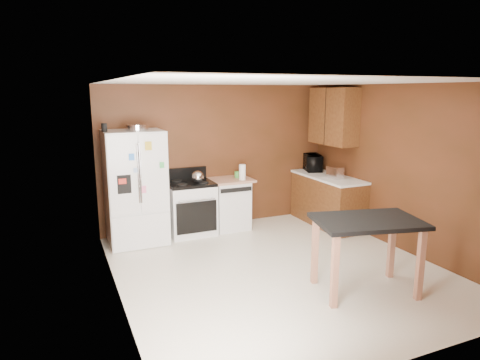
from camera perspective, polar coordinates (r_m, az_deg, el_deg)
floor at (r=5.99m, az=5.09°, el=-11.77°), size 4.50×4.50×0.00m
ceiling at (r=5.50m, az=5.58°, el=12.87°), size 4.50×4.50×0.00m
wall_back at (r=7.63m, az=-2.87°, el=3.16°), size 4.20×0.00×4.20m
wall_front at (r=3.87m, az=21.73°, el=-6.21°), size 4.20×0.00×4.20m
wall_left at (r=4.97m, az=-16.40°, el=-1.97°), size 0.00×4.50×4.50m
wall_right at (r=6.87m, az=20.86°, el=1.44°), size 0.00×4.50×4.50m
roasting_pan at (r=6.81m, az=-13.60°, el=6.85°), size 0.35×0.35×0.09m
pen_cup at (r=6.64m, az=-17.65°, el=6.68°), size 0.08×0.08×0.13m
kettle at (r=7.08m, az=-5.66°, el=0.41°), size 0.21×0.21×0.21m
paper_towel at (r=7.35m, az=0.31°, el=1.05°), size 0.13×0.13×0.27m
green_canister at (r=7.55m, az=-0.36°, el=0.74°), size 0.13×0.13×0.11m
toaster at (r=7.62m, az=12.55°, el=0.99°), size 0.19×0.29×0.20m
microwave at (r=8.28m, az=9.63°, el=2.23°), size 0.49×0.60×0.28m
refrigerator at (r=6.92m, az=-13.76°, el=-0.99°), size 0.90×0.80×1.80m
gas_range at (r=7.29m, az=-6.61°, el=-3.65°), size 0.76×0.68×1.10m
dishwasher at (r=7.55m, az=-1.43°, el=-3.11°), size 0.78×0.63×0.89m
right_cabinets at (r=7.88m, az=11.80°, el=0.67°), size 0.63×1.58×2.45m
island at (r=5.32m, az=16.59°, el=-6.48°), size 1.38×1.08×0.91m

